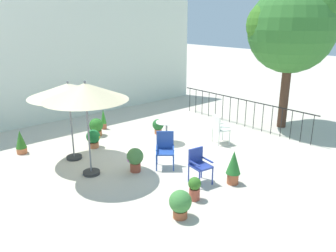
% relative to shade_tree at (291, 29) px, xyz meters
% --- Properties ---
extents(ground_plane, '(60.00, 60.00, 0.00)m').
position_rel_shade_tree_xyz_m(ground_plane, '(-4.74, 1.04, -3.51)').
color(ground_plane, beige).
extents(villa_facade, '(11.45, 0.30, 4.66)m').
position_rel_shade_tree_xyz_m(villa_facade, '(-4.74, 6.29, -1.18)').
color(villa_facade, silver).
rests_on(villa_facade, ground).
extents(terrace_railing, '(0.03, 5.87, 1.01)m').
position_rel_shade_tree_xyz_m(terrace_railing, '(-1.08, 1.04, -2.83)').
color(terrace_railing, black).
rests_on(terrace_railing, ground).
extents(shade_tree, '(3.14, 2.99, 5.00)m').
position_rel_shade_tree_xyz_m(shade_tree, '(0.00, 0.00, 0.00)').
color(shade_tree, '#4F3323').
rests_on(shade_tree, ground).
extents(patio_umbrella_0, '(2.09, 2.09, 2.46)m').
position_rel_shade_tree_xyz_m(patio_umbrella_0, '(-7.39, 1.02, -1.34)').
color(patio_umbrella_0, '#2D2D2D').
rests_on(patio_umbrella_0, ground).
extents(patio_umbrella_1, '(2.18, 2.18, 2.26)m').
position_rel_shade_tree_xyz_m(patio_umbrella_1, '(-7.26, 2.25, -1.51)').
color(patio_umbrella_1, '#2D2D2D').
rests_on(patio_umbrella_1, ground).
extents(cafe_table_0, '(0.68, 0.68, 0.71)m').
position_rel_shade_tree_xyz_m(cafe_table_0, '(-4.39, 1.49, -3.02)').
color(cafe_table_0, white).
rests_on(cafe_table_0, ground).
extents(patio_chair_0, '(0.50, 0.52, 0.86)m').
position_rel_shade_tree_xyz_m(patio_chair_0, '(-5.61, -1.13, -3.00)').
color(patio_chair_0, '#2B3E96').
rests_on(patio_chair_0, ground).
extents(patio_chair_1, '(0.68, 0.68, 0.97)m').
position_rel_shade_tree_xyz_m(patio_chair_1, '(-5.61, 0.14, -2.96)').
color(patio_chair_1, '#274BA0').
rests_on(patio_chair_1, ground).
extents(patio_chair_2, '(0.56, 0.59, 0.95)m').
position_rel_shade_tree_xyz_m(patio_chair_2, '(-3.17, 0.33, -2.95)').
color(patio_chair_2, white).
rests_on(patio_chair_2, ground).
extents(potted_plant_0, '(0.46, 0.46, 0.60)m').
position_rel_shade_tree_xyz_m(potted_plant_0, '(-7.02, -1.97, -3.18)').
color(potted_plant_0, '#A35433').
rests_on(potted_plant_0, ground).
extents(potted_plant_1, '(0.29, 0.29, 0.54)m').
position_rel_shade_tree_xyz_m(potted_plant_1, '(-6.29, -1.66, -3.22)').
color(potted_plant_1, '#A84D39').
rests_on(potted_plant_1, ground).
extents(potted_plant_2, '(0.43, 0.43, 0.58)m').
position_rel_shade_tree_xyz_m(potted_plant_2, '(-6.38, 2.67, -3.20)').
color(potted_plant_2, '#B3653F').
rests_on(potted_plant_2, ground).
extents(potted_plant_3, '(0.39, 0.39, 0.52)m').
position_rel_shade_tree_xyz_m(potted_plant_3, '(-4.03, 2.36, -3.22)').
color(potted_plant_3, '#BF6643').
rests_on(potted_plant_3, ground).
extents(potted_plant_4, '(0.36, 0.36, 0.86)m').
position_rel_shade_tree_xyz_m(potted_plant_4, '(-5.03, -1.73, -3.04)').
color(potted_plant_4, '#AC5836').
rests_on(potted_plant_4, ground).
extents(potted_plant_5, '(0.44, 0.44, 0.65)m').
position_rel_shade_tree_xyz_m(potted_plant_5, '(-6.42, 0.40, -3.14)').
color(potted_plant_5, '#9D4530').
rests_on(potted_plant_5, ground).
extents(potted_plant_6, '(0.47, 0.47, 0.61)m').
position_rel_shade_tree_xyz_m(potted_plant_6, '(-5.75, 3.60, -3.19)').
color(potted_plant_6, '#B86534').
rests_on(potted_plant_6, ground).
extents(potted_plant_7, '(0.21, 0.21, 0.75)m').
position_rel_shade_tree_xyz_m(potted_plant_7, '(-5.18, 4.07, -3.14)').
color(potted_plant_7, '#AC573B').
rests_on(potted_plant_7, ground).
extents(potted_plant_8, '(0.31, 0.31, 0.72)m').
position_rel_shade_tree_xyz_m(potted_plant_8, '(-8.26, 3.65, -3.15)').
color(potted_plant_8, '#CA6C41').
rests_on(potted_plant_8, ground).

